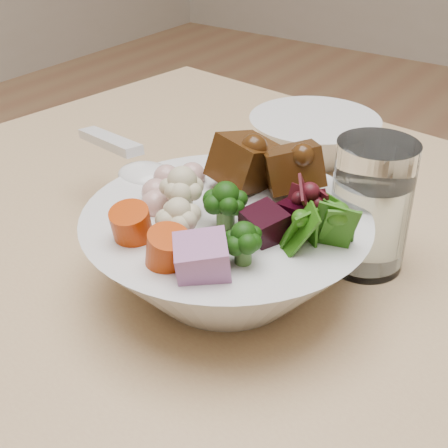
% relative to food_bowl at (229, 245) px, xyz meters
% --- Properties ---
extents(food_bowl, '(0.25, 0.25, 0.14)m').
position_rel_food_bowl_xyz_m(food_bowl, '(0.00, 0.00, 0.00)').
color(food_bowl, silver).
rests_on(food_bowl, dining_table).
extents(soup_spoon, '(0.17, 0.09, 0.03)m').
position_rel_food_bowl_xyz_m(soup_spoon, '(-0.13, 0.03, 0.03)').
color(soup_spoon, silver).
rests_on(soup_spoon, food_bowl).
extents(water_glass, '(0.07, 0.07, 0.13)m').
position_rel_food_bowl_xyz_m(water_glass, '(0.09, 0.10, 0.01)').
color(water_glass, white).
rests_on(water_glass, dining_table).
extents(side_bowl, '(0.17, 0.17, 0.06)m').
position_rel_food_bowl_xyz_m(side_bowl, '(-0.07, 0.29, -0.02)').
color(side_bowl, silver).
rests_on(side_bowl, dining_table).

